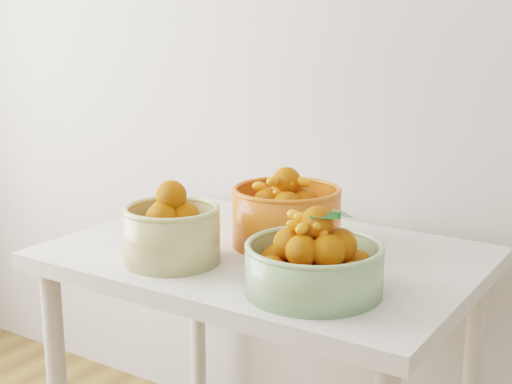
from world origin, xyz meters
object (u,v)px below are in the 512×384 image
bowl_cream (172,231)px  bowl_green (314,263)px  bowl_orange (286,214)px  table (266,288)px

bowl_cream → bowl_green: 0.37m
bowl_cream → bowl_orange: (0.15, 0.26, 0.00)m
table → bowl_cream: 0.29m
table → bowl_cream: bowl_cream is taller
bowl_cream → bowl_green: size_ratio=0.88×
bowl_orange → bowl_cream: bearing=-120.9°
bowl_cream → table: bearing=53.7°
bowl_orange → table: bearing=-103.2°
bowl_green → bowl_orange: size_ratio=0.90×
bowl_green → bowl_orange: bearing=130.6°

